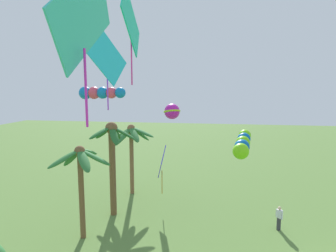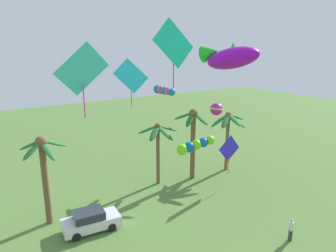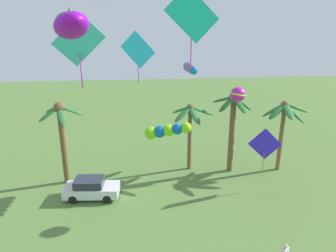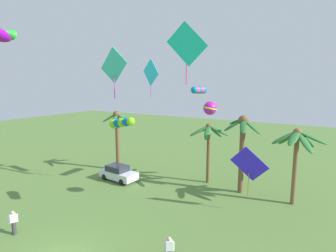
{
  "view_description": "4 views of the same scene",
  "coord_description": "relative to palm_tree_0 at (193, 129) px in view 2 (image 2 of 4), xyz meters",
  "views": [
    {
      "loc": [
        -13.12,
        7.7,
        9.24
      ],
      "look_at": [
        0.86,
        9.81,
        7.31
      ],
      "focal_mm": 30.0,
      "sensor_mm": 36.0,
      "label": 1
    },
    {
      "loc": [
        -11.56,
        -7.64,
        12.62
      ],
      "look_at": [
        -0.63,
        9.21,
        7.33
      ],
      "focal_mm": 33.27,
      "sensor_mm": 36.0,
      "label": 2
    },
    {
      "loc": [
        -2.25,
        -9.36,
        12.31
      ],
      "look_at": [
        -0.16,
        9.93,
        5.82
      ],
      "focal_mm": 33.8,
      "sensor_mm": 36.0,
      "label": 3
    },
    {
      "loc": [
        11.58,
        -8.02,
        9.52
      ],
      "look_at": [
        0.68,
        10.48,
        6.1
      ],
      "focal_mm": 28.62,
      "sensor_mm": 36.0,
      "label": 4
    }
  ],
  "objects": [
    {
      "name": "kite_ball_1",
      "position": [
        -1.25,
        -4.5,
        2.83
      ],
      "size": [
        1.43,
        1.43,
        0.98
      ],
      "color": "#BF1CA6"
    },
    {
      "name": "palm_tree_0",
      "position": [
        0.0,
        0.0,
        0.0
      ],
      "size": [
        3.22,
        3.33,
        6.86
      ],
      "color": "brown",
      "rests_on": "ground"
    },
    {
      "name": "palm_tree_3",
      "position": [
        -3.36,
        0.76,
        -0.39
      ],
      "size": [
        3.64,
        3.5,
        5.82
      ],
      "color": "brown",
      "rests_on": "ground"
    },
    {
      "name": "kite_fish_4",
      "position": [
        -9.64,
        -14.35,
        7.28
      ],
      "size": [
        1.51,
        2.36,
        1.06
      ],
      "color": "purple"
    },
    {
      "name": "kite_diamond_7",
      "position": [
        -4.07,
        -2.71,
        7.67
      ],
      "size": [
        3.66,
        0.44,
        5.09
      ],
      "color": "#17CCA3"
    },
    {
      "name": "kite_diamond_3",
      "position": [
        -11.23,
        -3.4,
        6.16
      ],
      "size": [
        3.39,
        0.86,
        4.68
      ],
      "color": "#38C8BA"
    },
    {
      "name": "kite_diamond_2",
      "position": [
        -7.6,
        -2.67,
        5.53
      ],
      "size": [
        2.26,
        1.0,
        3.39
      ],
      "color": "#24C4DF"
    },
    {
      "name": "parked_car_0",
      "position": [
        -11.28,
        -3.17,
        -4.18
      ],
      "size": [
        4.04,
        2.04,
        1.51
      ],
      "color": "silver",
      "rests_on": "ground"
    },
    {
      "name": "kite_tube_0",
      "position": [
        -6.32,
        -8.33,
        1.87
      ],
      "size": [
        2.45,
        0.98,
        0.98
      ],
      "color": "#77DE14"
    },
    {
      "name": "palm_tree_2",
      "position": [
        4.27,
        -0.23,
        -0.06
      ],
      "size": [
        3.97,
        3.97,
        6.14
      ],
      "color": "brown",
      "rests_on": "ground"
    },
    {
      "name": "kite_tube_6",
      "position": [
        -3.74,
        -0.79,
        4.04
      ],
      "size": [
        0.73,
        2.68,
        0.72
      ],
      "color": "#1275BC"
    },
    {
      "name": "spectator_0",
      "position": [
        -0.58,
        -11.48,
        -4.11
      ],
      "size": [
        0.46,
        0.41,
        1.59
      ],
      "color": "#38383D",
      "rests_on": "ground"
    },
    {
      "name": "palm_tree_1",
      "position": [
        -13.49,
        -0.6,
        -0.18
      ],
      "size": [
        3.26,
        3.17,
        6.61
      ],
      "color": "brown",
      "rests_on": "ground"
    },
    {
      "name": "kite_diamond_5",
      "position": [
        1.47,
        -3.37,
        -1.27
      ],
      "size": [
        2.77,
        0.73,
        3.85
      ],
      "color": "#331FF2"
    }
  ]
}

